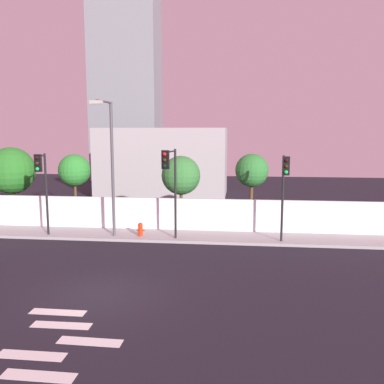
% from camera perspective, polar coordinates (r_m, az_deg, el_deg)
% --- Properties ---
extents(ground_plane, '(80.00, 80.00, 0.00)m').
position_cam_1_polar(ground_plane, '(15.48, -12.43, -13.58)').
color(ground_plane, black).
extents(sidewalk, '(36.00, 2.40, 0.15)m').
position_cam_1_polar(sidewalk, '(22.99, -5.85, -5.95)').
color(sidewalk, '#9E9E9E').
rests_on(sidewalk, ground).
extents(perimeter_wall, '(36.00, 0.18, 1.80)m').
position_cam_1_polar(perimeter_wall, '(24.01, -5.23, -2.94)').
color(perimeter_wall, white).
rests_on(perimeter_wall, sidewalk).
extents(crosswalk_marking, '(3.60, 4.71, 0.01)m').
position_cam_1_polar(crosswalk_marking, '(12.50, -19.51, -19.42)').
color(crosswalk_marking, silver).
rests_on(crosswalk_marking, ground).
extents(traffic_light_left, '(0.35, 1.11, 4.41)m').
position_cam_1_polar(traffic_light_left, '(23.15, -19.89, 1.98)').
color(traffic_light_left, black).
rests_on(traffic_light_left, sidewalk).
extents(traffic_light_center, '(0.48, 1.83, 4.68)m').
position_cam_1_polar(traffic_light_center, '(20.65, -3.01, 2.37)').
color(traffic_light_center, black).
rests_on(traffic_light_center, sidewalk).
extents(traffic_light_right, '(0.34, 1.18, 4.39)m').
position_cam_1_polar(traffic_light_right, '(20.86, 12.55, 1.59)').
color(traffic_light_right, black).
rests_on(traffic_light_right, sidewalk).
extents(street_lamp_curbside, '(0.61, 2.15, 7.09)m').
position_cam_1_polar(street_lamp_curbside, '(22.10, -11.13, 4.58)').
color(street_lamp_curbside, '#4C4C51').
rests_on(street_lamp_curbside, sidewalk).
extents(fire_hydrant, '(0.44, 0.26, 0.73)m').
position_cam_1_polar(fire_hydrant, '(22.55, -7.08, -5.04)').
color(fire_hydrant, red).
rests_on(fire_hydrant, sidewalk).
extents(roadside_tree_leftmost, '(2.91, 2.91, 4.75)m').
position_cam_1_polar(roadside_tree_leftmost, '(28.35, -23.50, 2.69)').
color(roadside_tree_leftmost, brown).
rests_on(roadside_tree_leftmost, ground).
extents(roadside_tree_midleft, '(1.97, 1.97, 4.34)m').
position_cam_1_polar(roadside_tree_midleft, '(26.55, -15.81, 2.85)').
color(roadside_tree_midleft, brown).
rests_on(roadside_tree_midleft, ground).
extents(roadside_tree_midright, '(2.33, 2.33, 4.29)m').
position_cam_1_polar(roadside_tree_midright, '(24.85, -1.52, 2.27)').
color(roadside_tree_midright, brown).
rests_on(roadside_tree_midright, ground).
extents(roadside_tree_rightmost, '(1.95, 1.95, 4.44)m').
position_cam_1_polar(roadside_tree_rightmost, '(24.60, 8.20, 2.89)').
color(roadside_tree_rightmost, brown).
rests_on(roadside_tree_rightmost, ground).
extents(low_building_distant, '(11.35, 6.00, 6.01)m').
position_cam_1_polar(low_building_distant, '(37.77, -3.97, 4.17)').
color(low_building_distant, '#A9A9A9').
rests_on(low_building_distant, ground).
extents(tower_on_skyline, '(7.74, 5.00, 25.43)m').
position_cam_1_polar(tower_on_skyline, '(51.31, -9.10, 16.05)').
color(tower_on_skyline, gray).
rests_on(tower_on_skyline, ground).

